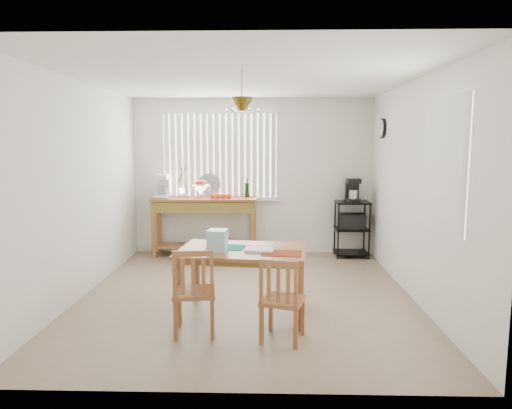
{
  "coord_description": "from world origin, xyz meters",
  "views": [
    {
      "loc": [
        0.26,
        -5.43,
        1.84
      ],
      "look_at": [
        0.1,
        0.55,
        1.05
      ],
      "focal_mm": 32.0,
      "sensor_mm": 36.0,
      "label": 1
    }
  ],
  "objects_px": {
    "sideboard": "(205,212)",
    "cart_items": "(353,191)",
    "dining_table": "(242,257)",
    "chair_right": "(282,300)",
    "chair_left": "(194,292)",
    "wire_cart": "(352,223)"
  },
  "relations": [
    {
      "from": "sideboard",
      "to": "cart_items",
      "type": "xyz_separation_m",
      "value": [
        2.42,
        0.0,
        0.36
      ]
    },
    {
      "from": "dining_table",
      "to": "chair_right",
      "type": "xyz_separation_m",
      "value": [
        0.41,
        -0.69,
        -0.24
      ]
    },
    {
      "from": "sideboard",
      "to": "chair_right",
      "type": "distance_m",
      "value": 3.54
    },
    {
      "from": "chair_left",
      "to": "wire_cart",
      "type": "bearing_deg",
      "value": 56.74
    },
    {
      "from": "wire_cart",
      "to": "chair_right",
      "type": "height_order",
      "value": "wire_cart"
    },
    {
      "from": "sideboard",
      "to": "wire_cart",
      "type": "xyz_separation_m",
      "value": [
        2.42,
        -0.01,
        -0.18
      ]
    },
    {
      "from": "wire_cart",
      "to": "dining_table",
      "type": "distance_m",
      "value": 3.1
    },
    {
      "from": "sideboard",
      "to": "dining_table",
      "type": "relative_size",
      "value": 1.2
    },
    {
      "from": "cart_items",
      "to": "chair_right",
      "type": "distance_m",
      "value": 3.62
    },
    {
      "from": "cart_items",
      "to": "chair_right",
      "type": "height_order",
      "value": "cart_items"
    },
    {
      "from": "cart_items",
      "to": "chair_left",
      "type": "bearing_deg",
      "value": -123.18
    },
    {
      "from": "chair_left",
      "to": "chair_right",
      "type": "bearing_deg",
      "value": -8.92
    },
    {
      "from": "sideboard",
      "to": "chair_right",
      "type": "xyz_separation_m",
      "value": [
        1.17,
        -3.32,
        -0.33
      ]
    },
    {
      "from": "wire_cart",
      "to": "dining_table",
      "type": "bearing_deg",
      "value": -122.16
    },
    {
      "from": "sideboard",
      "to": "dining_table",
      "type": "bearing_deg",
      "value": -73.77
    },
    {
      "from": "sideboard",
      "to": "dining_table",
      "type": "height_order",
      "value": "sideboard"
    },
    {
      "from": "sideboard",
      "to": "wire_cart",
      "type": "relative_size",
      "value": 1.88
    },
    {
      "from": "wire_cart",
      "to": "chair_left",
      "type": "distance_m",
      "value": 3.81
    },
    {
      "from": "sideboard",
      "to": "dining_table",
      "type": "xyz_separation_m",
      "value": [
        0.77,
        -2.63,
        -0.09
      ]
    },
    {
      "from": "dining_table",
      "to": "chair_right",
      "type": "bearing_deg",
      "value": -59.61
    },
    {
      "from": "dining_table",
      "to": "chair_left",
      "type": "height_order",
      "value": "chair_left"
    },
    {
      "from": "sideboard",
      "to": "cart_items",
      "type": "bearing_deg",
      "value": 0.1
    }
  ]
}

